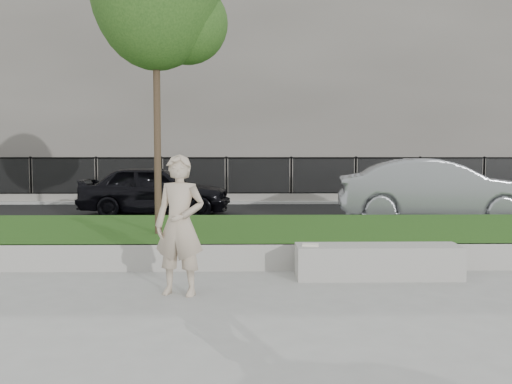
{
  "coord_description": "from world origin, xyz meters",
  "views": [
    {
      "loc": [
        0.08,
        -7.32,
        1.76
      ],
      "look_at": [
        0.22,
        1.2,
        1.17
      ],
      "focal_mm": 40.0,
      "sensor_mm": 36.0,
      "label": 1
    }
  ],
  "objects_px": {
    "book": "(310,245)",
    "car_dark": "(155,190)",
    "stone_bench": "(378,262)",
    "car_silver": "(437,191)",
    "man": "(180,225)"
  },
  "relations": [
    {
      "from": "book",
      "to": "car_dark",
      "type": "distance_m",
      "value": 8.45
    },
    {
      "from": "stone_bench",
      "to": "car_silver",
      "type": "xyz_separation_m",
      "value": [
        2.83,
        6.0,
        0.59
      ]
    },
    {
      "from": "man",
      "to": "book",
      "type": "distance_m",
      "value": 1.94
    },
    {
      "from": "car_dark",
      "to": "stone_bench",
      "type": "bearing_deg",
      "value": -148.31
    },
    {
      "from": "car_silver",
      "to": "man",
      "type": "bearing_deg",
      "value": 148.37
    },
    {
      "from": "book",
      "to": "car_silver",
      "type": "height_order",
      "value": "car_silver"
    },
    {
      "from": "car_dark",
      "to": "book",
      "type": "bearing_deg",
      "value": -154.15
    },
    {
      "from": "man",
      "to": "car_silver",
      "type": "xyz_separation_m",
      "value": [
        5.49,
        6.89,
        -0.04
      ]
    },
    {
      "from": "car_silver",
      "to": "stone_bench",
      "type": "bearing_deg",
      "value": 161.7
    },
    {
      "from": "man",
      "to": "car_silver",
      "type": "bearing_deg",
      "value": 66.55
    },
    {
      "from": "stone_bench",
      "to": "man",
      "type": "bearing_deg",
      "value": -161.63
    },
    {
      "from": "book",
      "to": "car_silver",
      "type": "bearing_deg",
      "value": 66.04
    },
    {
      "from": "stone_bench",
      "to": "book",
      "type": "bearing_deg",
      "value": -176.73
    },
    {
      "from": "car_dark",
      "to": "man",
      "type": "bearing_deg",
      "value": -166.68
    },
    {
      "from": "stone_bench",
      "to": "man",
      "type": "height_order",
      "value": "man"
    }
  ]
}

